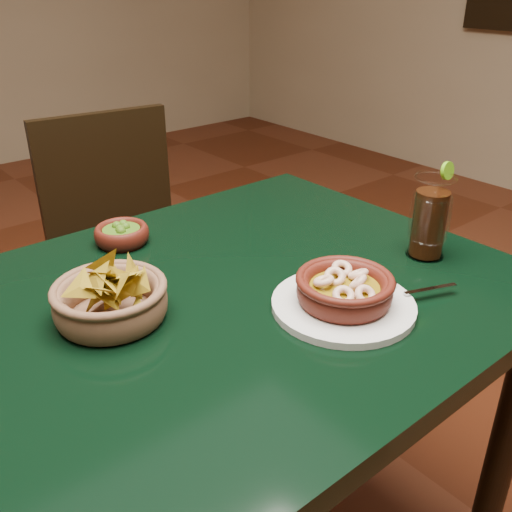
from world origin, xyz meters
TOP-DOWN VIEW (x-y plane):
  - dining_table at (0.00, 0.00)m, footprint 1.20×0.80m
  - dining_chair at (0.25, 0.71)m, footprint 0.46×0.46m
  - shrimp_plate at (0.20, -0.17)m, footprint 0.30×0.23m
  - chip_basket at (-0.10, 0.05)m, footprint 0.21×0.21m
  - guacamole_ramekin at (0.05, 0.29)m, footprint 0.13×0.13m
  - cola_drink at (0.47, -0.13)m, footprint 0.16×0.16m

SIDE VIEW (x-z plane):
  - dining_chair at x=0.25m, z-range 0.04..0.93m
  - dining_table at x=0.00m, z-range 0.28..1.03m
  - guacamole_ramekin at x=0.05m, z-range 0.75..0.79m
  - shrimp_plate at x=0.20m, z-range 0.74..0.81m
  - chip_basket at x=-0.10m, z-range 0.72..0.85m
  - cola_drink at x=0.47m, z-range 0.74..0.92m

